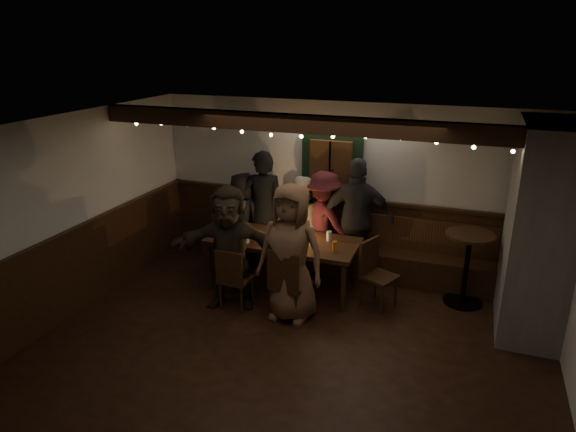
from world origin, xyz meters
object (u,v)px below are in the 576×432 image
at_px(person_a, 243,218).
at_px(person_b, 263,209).
at_px(dining_table, 283,243).
at_px(person_c, 300,224).
at_px(chair_near_right, 287,281).
at_px(person_g, 291,253).
at_px(person_e, 357,219).
at_px(chair_near_left, 233,276).
at_px(person_d, 324,223).
at_px(chair_end, 374,269).
at_px(high_top, 467,260).
at_px(person_f, 229,247).

distance_m(person_a, person_b, 0.40).
bearing_deg(dining_table, person_c, 88.68).
bearing_deg(chair_near_right, person_b, 122.67).
xyz_separation_m(person_b, person_g, (0.98, -1.41, -0.03)).
bearing_deg(person_e, person_c, -10.91).
bearing_deg(person_g, person_c, 108.02).
distance_m(person_c, person_g, 1.49).
distance_m(chair_near_right, person_c, 1.56).
distance_m(chair_near_left, person_d, 1.78).
relative_size(chair_near_left, person_b, 0.47).
xyz_separation_m(dining_table, person_d, (0.38, 0.77, 0.10)).
height_order(chair_end, high_top, high_top).
height_order(chair_near_left, person_c, person_c).
bearing_deg(high_top, chair_end, -158.98).
distance_m(chair_end, person_f, 1.98).
distance_m(chair_near_right, person_a, 1.98).
xyz_separation_m(chair_near_right, high_top, (2.13, 1.25, 0.10)).
bearing_deg(dining_table, person_e, 39.79).
bearing_deg(chair_near_left, chair_end, 24.77).
xyz_separation_m(chair_near_right, person_a, (-1.30, 1.48, 0.19)).
distance_m(high_top, person_a, 3.44).
xyz_separation_m(chair_near_right, person_c, (-0.34, 1.51, 0.21)).
relative_size(chair_end, person_d, 0.57).
distance_m(chair_near_right, person_f, 0.91).
relative_size(dining_table, chair_near_right, 2.19).
relative_size(chair_near_left, person_e, 0.47).
relative_size(chair_end, person_b, 0.49).
bearing_deg(person_f, chair_near_right, -21.09).
height_order(chair_near_right, chair_end, chair_near_right).
bearing_deg(person_c, person_f, 51.54).
relative_size(chair_near_left, person_g, 0.48).
height_order(high_top, person_e, person_e).
height_order(dining_table, high_top, high_top).
relative_size(person_b, person_f, 1.10).
relative_size(chair_near_right, person_g, 0.54).
bearing_deg(person_e, person_b, -10.97).
bearing_deg(person_d, chair_end, 164.16).
bearing_deg(person_a, person_b, -156.40).
xyz_separation_m(person_b, person_c, (0.61, 0.03, -0.18)).
height_order(person_d, person_e, person_e).
bearing_deg(person_e, chair_near_left, 36.25).
bearing_deg(chair_near_right, person_c, 102.87).
height_order(dining_table, person_f, person_f).
bearing_deg(chair_near_right, person_f, 173.39).
bearing_deg(person_a, person_f, 131.37).
relative_size(high_top, person_a, 0.69).
relative_size(person_c, person_f, 0.89).
relative_size(person_a, person_d, 0.93).
distance_m(chair_end, high_top, 1.26).
relative_size(chair_near_right, person_d, 0.61).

